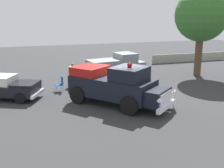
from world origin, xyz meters
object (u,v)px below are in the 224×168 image
parked_pickup (116,65)px  lawn_chair_spare (172,98)px  classic_hot_rod (4,87)px  oak_tree_right (201,16)px  spectator_standing (73,73)px  vintage_fire_truck (115,85)px  lawn_chair_by_car (60,83)px

parked_pickup → lawn_chair_spare: 8.54m
classic_hot_rod → oak_tree_right: oak_tree_right is taller
parked_pickup → spectator_standing: size_ratio=2.99×
lawn_chair_spare → spectator_standing: size_ratio=0.61×
vintage_fire_truck → lawn_chair_spare: 3.28m
vintage_fire_truck → parked_pickup: 7.41m
classic_hot_rod → parked_pickup: 9.37m
lawn_chair_spare → parked_pickup: bearing=93.4°
lawn_chair_by_car → lawn_chair_spare: 7.69m
oak_tree_right → parked_pickup: bearing=165.5°
lawn_chair_by_car → spectator_standing: 1.64m
lawn_chair_by_car → lawn_chair_spare: same height
vintage_fire_truck → lawn_chair_spare: bearing=-27.7°
oak_tree_right → vintage_fire_truck: bearing=-149.7°
parked_pickup → lawn_chair_spare: size_ratio=4.91×
oak_tree_right → lawn_chair_by_car: bearing=-173.0°
lawn_chair_by_car → spectator_standing: (1.05, 1.20, 0.37)m
classic_hot_rod → spectator_standing: 4.96m
classic_hot_rod → spectator_standing: spectator_standing is taller
vintage_fire_truck → spectator_standing: vintage_fire_truck is taller
lawn_chair_by_car → oak_tree_right: 12.57m
vintage_fire_truck → oak_tree_right: size_ratio=0.84×
vintage_fire_truck → lawn_chair_spare: (2.85, -1.50, -0.61)m
vintage_fire_truck → classic_hot_rod: 6.99m
lawn_chair_by_car → oak_tree_right: oak_tree_right is taller
parked_pickup → spectator_standing: bearing=-153.7°
vintage_fire_truck → parked_pickup: size_ratio=1.19×
vintage_fire_truck → classic_hot_rod: size_ratio=1.26×
parked_pickup → oak_tree_right: oak_tree_right is taller
parked_pickup → spectator_standing: (-3.96, -1.96, -0.02)m
lawn_chair_spare → oak_tree_right: oak_tree_right is taller
vintage_fire_truck → parked_pickup: bearing=71.4°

